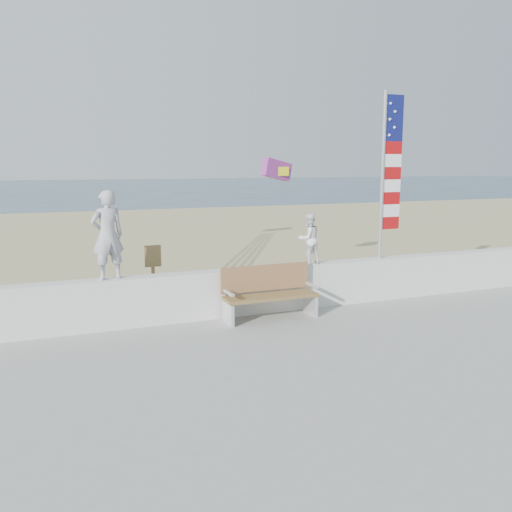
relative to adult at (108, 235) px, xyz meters
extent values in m
plane|color=#2F495F|center=(2.51, -2.00, -1.86)|extent=(220.00, 220.00, 0.00)
cube|color=tan|center=(2.51, 7.00, -1.82)|extent=(90.00, 40.00, 0.08)
cube|color=#A0A09B|center=(2.51, -6.00, -1.73)|extent=(50.00, 12.40, 0.10)
cube|color=silver|center=(2.51, 0.00, -1.23)|extent=(30.00, 0.35, 0.90)
imported|color=#A6A5AB|center=(0.00, 0.00, 0.00)|extent=(0.63, 0.48, 1.57)
imported|color=white|center=(3.95, 0.00, -0.27)|extent=(0.56, 0.47, 1.03)
cube|color=olive|center=(2.87, -0.55, -1.24)|extent=(1.80, 0.50, 0.06)
cube|color=#926640|center=(2.87, -0.28, -0.93)|extent=(1.80, 0.05, 0.50)
cube|color=silver|center=(2.02, -0.55, -1.48)|extent=(0.06, 0.50, 0.40)
cube|color=silver|center=(2.02, -0.60, -1.08)|extent=(0.06, 0.45, 0.05)
cube|color=silver|center=(3.72, -0.55, -1.48)|extent=(0.06, 0.50, 0.40)
cube|color=white|center=(3.72, -0.60, -1.08)|extent=(0.06, 0.45, 0.05)
cylinder|color=silver|center=(5.67, 0.00, 0.97)|extent=(0.08, 0.08, 3.50)
cube|color=#0F1451|center=(5.91, 0.00, 2.17)|extent=(0.44, 0.02, 0.95)
cube|color=#9E0A0C|center=(5.91, 0.00, -0.03)|extent=(0.44, 0.02, 0.26)
cube|color=white|center=(5.91, 0.00, 0.24)|extent=(0.44, 0.02, 0.26)
cube|color=#9E0A0C|center=(5.91, 0.00, 0.50)|extent=(0.44, 0.02, 0.26)
cube|color=white|center=(5.91, 0.00, 0.77)|extent=(0.44, 0.02, 0.26)
cube|color=#9E0A0C|center=(5.91, 0.00, 1.03)|extent=(0.44, 0.02, 0.26)
cube|color=white|center=(5.91, 0.00, 1.30)|extent=(0.44, 0.02, 0.26)
cube|color=#9E0A0C|center=(5.91, 0.00, 1.56)|extent=(0.44, 0.02, 0.26)
sphere|color=white|center=(5.79, -0.02, 1.82)|extent=(0.06, 0.06, 0.06)
sphere|color=white|center=(5.91, -0.02, 1.98)|extent=(0.06, 0.06, 0.06)
sphere|color=white|center=(5.79, -0.02, 2.14)|extent=(0.06, 0.06, 0.06)
sphere|color=white|center=(5.91, -0.02, 2.30)|extent=(0.06, 0.06, 0.06)
sphere|color=white|center=(5.79, -0.02, 2.46)|extent=(0.06, 0.06, 0.06)
cube|color=#FF1C27|center=(5.04, 4.03, 1.08)|extent=(0.98, 0.50, 0.66)
cube|color=yellow|center=(5.19, 4.03, 1.03)|extent=(0.34, 0.25, 0.24)
cylinder|color=#885F41|center=(0.91, 0.67, -1.18)|extent=(0.07, 0.07, 1.20)
cube|color=olive|center=(0.91, 0.65, -0.53)|extent=(0.32, 0.03, 0.42)
camera|label=1|loc=(-1.13, -9.64, 1.21)|focal=38.00mm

